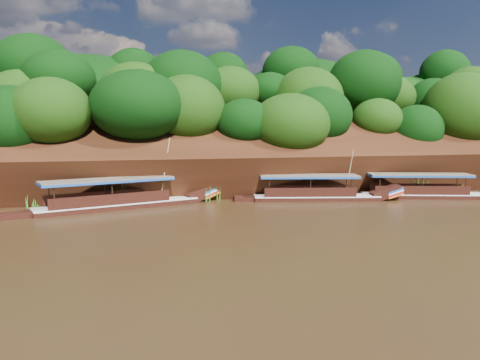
# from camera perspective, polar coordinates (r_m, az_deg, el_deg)

# --- Properties ---
(ground) EXTENTS (160.00, 160.00, 0.00)m
(ground) POSITION_cam_1_polar(r_m,az_deg,el_deg) (33.33, 10.39, -4.61)
(ground) COLOR black
(ground) RESTS_ON ground
(riverbank) EXTENTS (120.00, 30.06, 19.40)m
(riverbank) POSITION_cam_1_polar(r_m,az_deg,el_deg) (54.41, 0.59, 1.82)
(riverbank) COLOR black
(riverbank) RESTS_ON ground
(boat_0) EXTENTS (13.41, 5.39, 5.62)m
(boat_0) POSITION_cam_1_polar(r_m,az_deg,el_deg) (45.29, 22.63, -1.43)
(boat_0) COLOR black
(boat_0) RESTS_ON ground
(boat_1) EXTENTS (12.89, 4.42, 4.86)m
(boat_1) POSITION_cam_1_polar(r_m,az_deg,el_deg) (41.26, 10.18, -1.75)
(boat_1) COLOR black
(boat_1) RESTS_ON ground
(boat_2) EXTENTS (14.94, 6.56, 5.89)m
(boat_2) POSITION_cam_1_polar(r_m,az_deg,el_deg) (38.09, -13.43, -2.47)
(boat_2) COLOR black
(boat_2) RESTS_ON ground
(reeds) EXTENTS (49.33, 2.54, 2.08)m
(reeds) POSITION_cam_1_polar(r_m,az_deg,el_deg) (41.03, 0.05, -1.19)
(reeds) COLOR #32701C
(reeds) RESTS_ON ground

